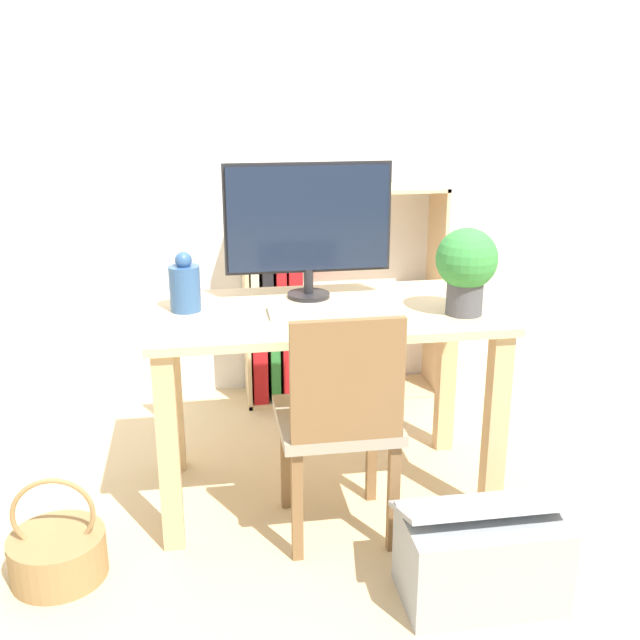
# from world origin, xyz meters

# --- Properties ---
(ground_plane) EXTENTS (10.00, 10.00, 0.00)m
(ground_plane) POSITION_xyz_m (0.00, 0.00, 0.00)
(ground_plane) COLOR #CCB284
(wall_back) EXTENTS (8.00, 0.05, 2.60)m
(wall_back) POSITION_xyz_m (0.00, 1.09, 1.30)
(wall_back) COLOR white
(wall_back) RESTS_ON ground_plane
(desk) EXTENTS (1.24, 0.65, 0.74)m
(desk) POSITION_xyz_m (0.00, 0.00, 0.59)
(desk) COLOR #D8BC8C
(desk) RESTS_ON ground_plane
(monitor) EXTENTS (0.62, 0.16, 0.50)m
(monitor) POSITION_xyz_m (-0.03, 0.16, 1.03)
(monitor) COLOR #232326
(monitor) RESTS_ON desk
(keyboard) EXTENTS (0.31, 0.14, 0.02)m
(keyboard) POSITION_xyz_m (-0.05, -0.04, 0.75)
(keyboard) COLOR #B2B2B7
(keyboard) RESTS_ON desk
(vase) EXTENTS (0.11, 0.11, 0.21)m
(vase) POSITION_xyz_m (-0.49, 0.06, 0.83)
(vase) COLOR #33598C
(vase) RESTS_ON desk
(potted_plant) EXTENTS (0.21, 0.21, 0.31)m
(potted_plant) POSITION_xyz_m (0.47, -0.14, 0.92)
(potted_plant) COLOR #4C4C51
(potted_plant) RESTS_ON desk
(chair) EXTENTS (0.40, 0.40, 0.84)m
(chair) POSITION_xyz_m (0.00, -0.31, 0.46)
(chair) COLOR #9E937F
(chair) RESTS_ON ground_plane
(bookshelf) EXTENTS (0.96, 0.28, 1.04)m
(bookshelf) POSITION_xyz_m (0.06, 0.91, 0.46)
(bookshelf) COLOR #D8BC8C
(bookshelf) RESTS_ON ground_plane
(basket) EXTENTS (0.30, 0.30, 0.35)m
(basket) POSITION_xyz_m (-0.93, -0.38, 0.08)
(basket) COLOR #997547
(basket) RESTS_ON ground_plane
(storage_box) EXTENTS (0.49, 0.33, 0.34)m
(storage_box) POSITION_xyz_m (0.37, -0.69, 0.15)
(storage_box) COLOR #999EA3
(storage_box) RESTS_ON ground_plane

